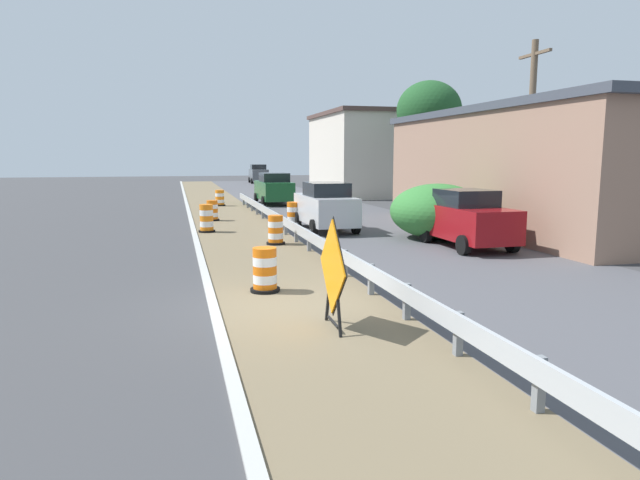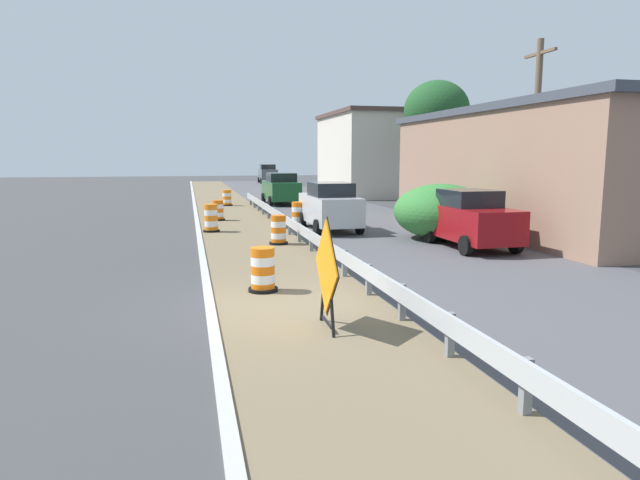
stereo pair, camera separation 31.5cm
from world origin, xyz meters
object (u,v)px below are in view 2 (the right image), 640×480
at_px(car_lead_far_lane, 330,206).
at_px(car_trailing_near_lane, 470,219).
at_px(warning_sign_diamond, 327,270).
at_px(traffic_barrel_mid, 211,219).
at_px(utility_pole_near, 535,137).
at_px(traffic_barrel_farthest, 227,199).
at_px(traffic_barrel_nearest, 263,272).
at_px(car_mid_far_lane, 268,174).
at_px(traffic_barrel_farther, 218,211).
at_px(car_lead_near_lane, 281,188).
at_px(traffic_barrel_far, 298,215).
at_px(traffic_barrel_close, 278,231).

bearing_deg(car_lead_far_lane, car_trailing_near_lane, -147.88).
relative_size(warning_sign_diamond, traffic_barrel_mid, 1.79).
bearing_deg(warning_sign_diamond, utility_pole_near, -137.15).
xyz_separation_m(warning_sign_diamond, traffic_barrel_mid, (-1.47, 13.76, -0.55)).
relative_size(traffic_barrel_farthest, car_trailing_near_lane, 0.25).
bearing_deg(traffic_barrel_nearest, traffic_barrel_farthest, 88.13).
bearing_deg(car_mid_far_lane, car_trailing_near_lane, 1.98).
distance_m(traffic_barrel_farthest, utility_pole_near, 20.13).
distance_m(traffic_barrel_farthest, car_mid_far_lane, 30.39).
bearing_deg(warning_sign_diamond, traffic_barrel_mid, -82.55).
bearing_deg(utility_pole_near, traffic_barrel_farther, 141.18).
xyz_separation_m(car_lead_near_lane, car_trailing_near_lane, (3.39, -18.84, -0.03)).
bearing_deg(car_lead_near_lane, traffic_barrel_far, 173.88).
height_order(traffic_barrel_close, traffic_barrel_farther, traffic_barrel_close).
xyz_separation_m(traffic_barrel_far, traffic_barrel_farther, (-3.38, 3.02, -0.04)).
height_order(traffic_barrel_mid, car_mid_far_lane, car_mid_far_lane).
xyz_separation_m(traffic_barrel_farther, traffic_barrel_farthest, (0.98, 8.15, 0.01)).
xyz_separation_m(car_lead_near_lane, utility_pole_near, (6.60, -17.51, 2.76)).
bearing_deg(traffic_barrel_close, utility_pole_near, -5.59).
relative_size(traffic_barrel_far, car_lead_near_lane, 0.23).
height_order(traffic_barrel_farther, car_mid_far_lane, car_mid_far_lane).
height_order(traffic_barrel_close, car_trailing_near_lane, car_trailing_near_lane).
distance_m(traffic_barrel_far, traffic_barrel_farther, 4.53).
height_order(traffic_barrel_far, car_lead_near_lane, car_lead_near_lane).
xyz_separation_m(warning_sign_diamond, car_mid_far_lane, (6.76, 55.66, 0.01)).
xyz_separation_m(warning_sign_diamond, traffic_barrel_close, (0.71, 9.88, -0.61)).
bearing_deg(traffic_barrel_mid, warning_sign_diamond, -83.89).
xyz_separation_m(traffic_barrel_close, utility_pole_near, (9.41, -0.92, 3.31)).
xyz_separation_m(traffic_barrel_nearest, traffic_barrel_close, (1.45, 6.81, 0.00)).
relative_size(traffic_barrel_close, traffic_barrel_mid, 0.90).
distance_m(traffic_barrel_farther, car_lead_far_lane, 6.51).
height_order(warning_sign_diamond, traffic_barrel_mid, warning_sign_diamond).
bearing_deg(traffic_barrel_mid, traffic_barrel_nearest, -86.10).
bearing_deg(traffic_barrel_close, traffic_barrel_mid, 119.34).
bearing_deg(car_lead_far_lane, traffic_barrel_far, 29.00).
xyz_separation_m(traffic_barrel_far, car_lead_far_lane, (1.00, -1.76, 0.52)).
distance_m(traffic_barrel_farther, traffic_barrel_farthest, 8.21).
xyz_separation_m(traffic_barrel_farthest, car_lead_near_lane, (3.52, 0.43, 0.57)).
bearing_deg(traffic_barrel_farther, traffic_barrel_farthest, 83.13).
bearing_deg(traffic_barrel_farther, car_lead_far_lane, -47.56).
distance_m(traffic_barrel_far, car_lead_far_lane, 2.09).
xyz_separation_m(traffic_barrel_mid, car_lead_far_lane, (4.87, -0.65, 0.49)).
bearing_deg(car_trailing_near_lane, car_lead_near_lane, -170.46).
distance_m(warning_sign_diamond, traffic_barrel_farther, 17.92).
bearing_deg(car_lead_far_lane, warning_sign_diamond, 164.92).
height_order(traffic_barrel_farther, traffic_barrel_farthest, traffic_barrel_farthest).
bearing_deg(warning_sign_diamond, traffic_barrel_farthest, -88.67).
relative_size(traffic_barrel_mid, car_lead_far_lane, 0.26).
distance_m(traffic_barrel_mid, traffic_barrel_far, 4.03).
bearing_deg(traffic_barrel_nearest, traffic_barrel_farther, 90.90).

